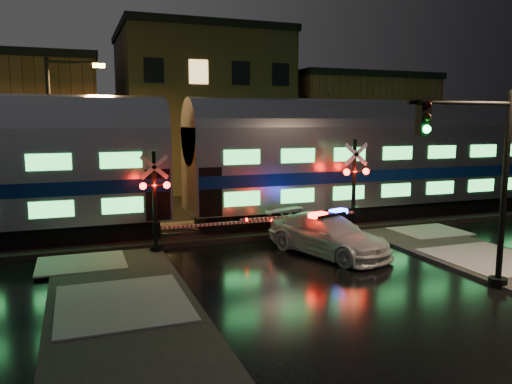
% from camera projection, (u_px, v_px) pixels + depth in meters
% --- Properties ---
extents(ground, '(120.00, 120.00, 0.00)m').
position_uv_depth(ground, '(293.00, 258.00, 18.79)').
color(ground, black).
rests_on(ground, ground).
extents(ballast, '(90.00, 4.20, 0.24)m').
position_uv_depth(ballast, '(249.00, 228.00, 23.43)').
color(ballast, black).
rests_on(ballast, ground).
extents(sidewalk_left, '(4.00, 20.00, 0.12)m').
position_uv_depth(sidewalk_left, '(135.00, 352.00, 11.00)').
color(sidewalk_left, '#2D2D2D').
rests_on(sidewalk_left, ground).
extents(building_mid, '(12.00, 11.00, 11.50)m').
position_uv_depth(building_mid, '(200.00, 113.00, 39.58)').
color(building_mid, brown).
rests_on(building_mid, ground).
extents(building_right, '(12.00, 10.00, 8.50)m').
position_uv_depth(building_right, '(346.00, 131.00, 43.74)').
color(building_right, '#563121').
rests_on(building_right, ground).
extents(train, '(51.00, 3.12, 5.92)m').
position_uv_depth(train, '(177.00, 161.00, 21.83)').
color(train, black).
rests_on(train, ballast).
extents(police_car, '(3.81, 5.70, 1.70)m').
position_uv_depth(police_car, '(328.00, 235.00, 19.18)').
color(police_car, silver).
rests_on(police_car, ground).
extents(crossing_signal_right, '(6.09, 0.67, 4.31)m').
position_uv_depth(crossing_signal_right, '(348.00, 197.00, 21.93)').
color(crossing_signal_right, black).
rests_on(crossing_signal_right, ground).
extents(crossing_signal_left, '(5.62, 0.65, 3.98)m').
position_uv_depth(crossing_signal_left, '(165.00, 212.00, 19.22)').
color(crossing_signal_left, black).
rests_on(crossing_signal_left, ground).
extents(traffic_light, '(3.89, 0.70, 6.02)m').
position_uv_depth(traffic_light, '(481.00, 186.00, 14.67)').
color(traffic_light, black).
rests_on(traffic_light, ground).
extents(streetlight, '(2.69, 0.28, 8.06)m').
position_uv_depth(streetlight, '(57.00, 131.00, 23.69)').
color(streetlight, black).
rests_on(streetlight, ground).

